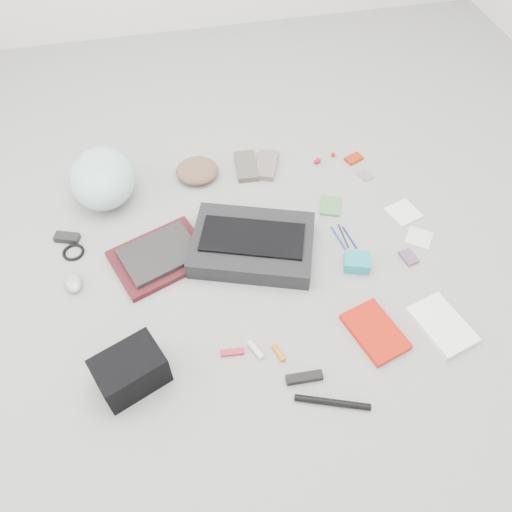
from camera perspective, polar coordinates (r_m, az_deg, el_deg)
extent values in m
plane|color=gray|center=(2.09, 0.00, -0.85)|extent=(4.00, 4.00, 0.00)
cube|color=black|center=(2.10, -0.41, 1.32)|extent=(0.59, 0.50, 0.08)
cube|color=black|center=(2.06, -0.41, 2.16)|extent=(0.46, 0.32, 0.01)
cube|color=#471319|center=(2.13, -10.86, -0.10)|extent=(0.46, 0.40, 0.03)
cube|color=black|center=(2.11, -10.95, 0.30)|extent=(0.36, 0.32, 0.02)
ellipsoid|color=silver|center=(2.38, -17.12, 8.51)|extent=(0.30, 0.37, 0.22)
ellipsoid|color=brown|center=(2.44, -6.73, 9.67)|extent=(0.24, 0.24, 0.07)
cube|color=#5A544B|center=(2.48, -1.10, 10.23)|extent=(0.11, 0.21, 0.03)
cube|color=gray|center=(2.49, 1.19, 10.36)|extent=(0.16, 0.22, 0.03)
cube|color=black|center=(2.31, -20.79, 1.97)|extent=(0.11, 0.08, 0.03)
torus|color=black|center=(2.26, -20.14, 0.41)|extent=(0.10, 0.10, 0.01)
ellipsoid|color=#A3A3A5|center=(2.14, -20.19, -2.83)|extent=(0.09, 0.12, 0.04)
cube|color=black|center=(1.81, -14.14, -12.59)|extent=(0.27, 0.24, 0.15)
cube|color=maroon|center=(1.86, -2.74, -10.94)|extent=(0.09, 0.03, 0.01)
cylinder|color=silver|center=(1.86, -0.03, -10.68)|extent=(0.05, 0.08, 0.02)
cylinder|color=#CE6D06|center=(1.86, 2.60, -10.98)|extent=(0.04, 0.08, 0.02)
cube|color=black|center=(1.82, 5.53, -13.66)|extent=(0.13, 0.04, 0.03)
cylinder|color=black|center=(1.80, 8.72, -16.20)|extent=(0.25, 0.11, 0.02)
cube|color=red|center=(1.95, 13.46, -8.40)|extent=(0.22, 0.28, 0.03)
cube|color=white|center=(2.04, 20.49, -7.39)|extent=(0.22, 0.27, 0.03)
cube|color=#468146|center=(2.32, 8.47, 5.69)|extent=(0.12, 0.14, 0.01)
cylinder|color=#193D9B|center=(2.20, 9.43, 1.98)|extent=(0.03, 0.14, 0.01)
cylinder|color=black|center=(2.21, 9.95, 2.28)|extent=(0.01, 0.14, 0.01)
cylinder|color=navy|center=(2.21, 10.65, 2.10)|extent=(0.03, 0.13, 0.01)
cube|color=teal|center=(2.10, 11.46, -0.73)|extent=(0.13, 0.11, 0.05)
cube|color=#744E66|center=(2.20, 17.04, -0.14)|extent=(0.07, 0.09, 0.01)
cube|color=white|center=(2.37, 16.51, 4.79)|extent=(0.16, 0.16, 0.01)
cube|color=silver|center=(2.29, 18.12, 2.01)|extent=(0.14, 0.14, 0.01)
sphere|color=red|center=(2.53, 6.92, 10.65)|extent=(0.03, 0.03, 0.03)
sphere|color=maroon|center=(2.54, 7.12, 10.83)|extent=(0.03, 0.03, 0.03)
sphere|color=#B8110D|center=(2.58, 8.80, 11.38)|extent=(0.02, 0.02, 0.02)
cube|color=#B42A07|center=(2.58, 11.12, 10.86)|extent=(0.10, 0.08, 0.02)
cube|color=gray|center=(2.51, 12.38, 8.98)|extent=(0.08, 0.08, 0.00)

